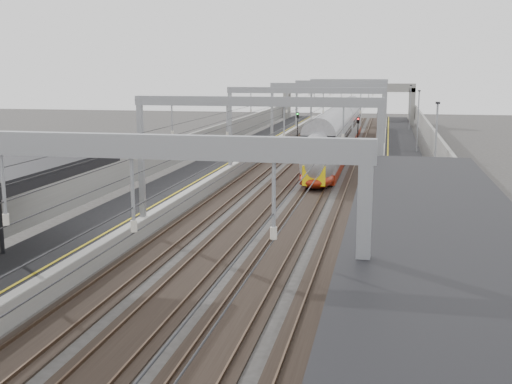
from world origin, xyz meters
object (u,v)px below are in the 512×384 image
at_px(overbridge, 348,93).
at_px(bench, 477,312).
at_px(train, 338,135).
at_px(signal_green, 298,120).

xyz_separation_m(overbridge, bench, (9.61, -90.64, -3.75)).
relative_size(overbridge, bench, 11.91).
relative_size(train, bench, 26.81).
distance_m(overbridge, train, 41.10).
xyz_separation_m(train, signal_green, (-6.70, 16.35, 0.31)).
distance_m(train, signal_green, 17.68).
bearing_deg(bench, overbridge, 96.05).
distance_m(overbridge, signal_green, 25.31).
height_order(train, signal_green, train).
xyz_separation_m(overbridge, train, (1.50, -40.95, -3.20)).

